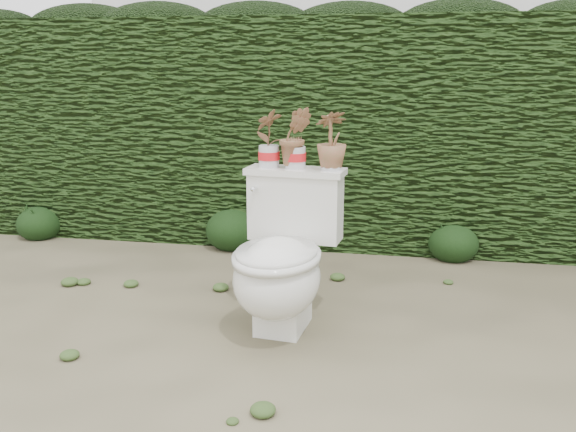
% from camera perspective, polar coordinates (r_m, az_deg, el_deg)
% --- Properties ---
extents(ground, '(60.00, 60.00, 0.00)m').
position_cam_1_polar(ground, '(3.26, 3.41, -9.24)').
color(ground, '#786F52').
rests_on(ground, ground).
extents(hedge, '(8.00, 1.00, 1.60)m').
position_cam_1_polar(hedge, '(4.62, 6.05, 7.90)').
color(hedge, '#2A4818').
rests_on(hedge, ground).
extents(house_wall, '(8.00, 3.50, 4.00)m').
position_cam_1_polar(house_wall, '(9.01, 12.62, 18.26)').
color(house_wall, silver).
rests_on(house_wall, ground).
extents(toilet, '(0.52, 0.72, 0.78)m').
position_cam_1_polar(toilet, '(2.96, -0.57, -4.30)').
color(toilet, silver).
rests_on(toilet, ground).
extents(potted_plant_left, '(0.17, 0.18, 0.28)m').
position_cam_1_polar(potted_plant_left, '(3.11, -1.80, 7.17)').
color(potted_plant_left, '#216B21').
rests_on(potted_plant_left, toilet).
extents(potted_plant_center, '(0.19, 0.16, 0.29)m').
position_cam_1_polar(potted_plant_center, '(3.07, 0.68, 7.18)').
color(potted_plant_center, '#216B21').
rests_on(potted_plant_center, toilet).
extents(potted_plant_right, '(0.22, 0.22, 0.28)m').
position_cam_1_polar(potted_plant_right, '(3.02, 4.10, 6.90)').
color(potted_plant_right, '#216B21').
rests_on(potted_plant_right, toilet).
extents(liriope_clump_0, '(0.33, 0.33, 0.27)m').
position_cam_1_polar(liriope_clump_0, '(5.00, -22.26, -0.36)').
color(liriope_clump_0, black).
rests_on(liriope_clump_0, ground).
extents(liriope_clump_1, '(0.39, 0.39, 0.31)m').
position_cam_1_polar(liriope_clump_1, '(4.39, -5.19, -0.97)').
color(liriope_clump_1, black).
rests_on(liriope_clump_1, ground).
extents(liriope_clump_2, '(0.34, 0.34, 0.27)m').
position_cam_1_polar(liriope_clump_2, '(4.27, 15.22, -2.11)').
color(liriope_clump_2, black).
rests_on(liriope_clump_2, ground).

